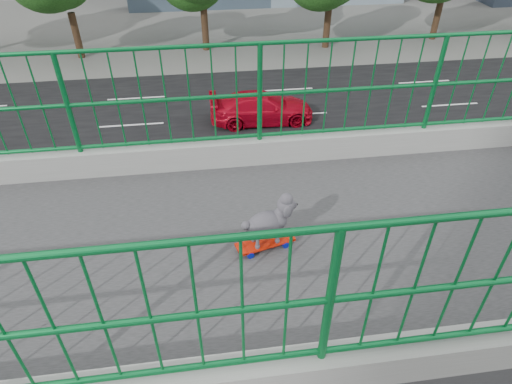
{
  "coord_description": "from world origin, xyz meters",
  "views": [
    {
      "loc": [
        2.93,
        3.37,
        9.82
      ],
      "look_at": [
        -0.92,
        3.89,
        6.9
      ],
      "focal_mm": 30.47,
      "sensor_mm": 36.0,
      "label": 1
    }
  ],
  "objects": [
    {
      "name": "road",
      "position": [
        -13.0,
        0.0,
        0.01
      ],
      "size": [
        18.0,
        90.0,
        0.02
      ],
      "primitive_type": "cube",
      "color": "black",
      "rests_on": "ground"
    },
    {
      "name": "skateboard",
      "position": [
        0.07,
        3.84,
        7.05
      ],
      "size": [
        0.29,
        0.57,
        0.07
      ],
      "rotation": [
        0.0,
        0.0,
        0.26
      ],
      "color": "red",
      "rests_on": "footbridge"
    },
    {
      "name": "poodle",
      "position": [
        0.06,
        3.87,
        7.31
      ],
      "size": [
        0.3,
        0.52,
        0.44
      ],
      "rotation": [
        0.0,
        0.0,
        0.26
      ],
      "color": "#302E33",
      "rests_on": "skateboard"
    },
    {
      "name": "car_3",
      "position": [
        -15.6,
        6.17,
        0.71
      ],
      "size": [
        1.98,
        4.86,
        1.41
      ],
      "primitive_type": "imported",
      "rotation": [
        0.0,
        0.0,
        3.14
      ],
      "color": "#BC071C",
      "rests_on": "ground"
    },
    {
      "name": "car_0",
      "position": [
        -6.0,
        3.55,
        0.76
      ],
      "size": [
        1.79,
        4.44,
        1.51
      ],
      "primitive_type": "imported",
      "color": "silver",
      "rests_on": "ground"
    }
  ]
}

